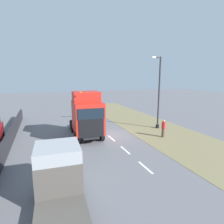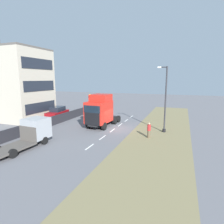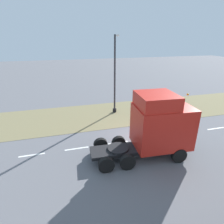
% 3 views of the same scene
% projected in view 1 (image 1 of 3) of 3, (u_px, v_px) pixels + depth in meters
% --- Properties ---
extents(ground_plane, '(120.00, 120.00, 0.00)m').
position_uv_depth(ground_plane, '(108.00, 136.00, 19.18)').
color(ground_plane, slate).
rests_on(ground_plane, ground).
extents(grass_verge, '(7.00, 44.00, 0.01)m').
position_uv_depth(grass_verge, '(158.00, 130.00, 21.28)').
color(grass_verge, olive).
rests_on(grass_verge, ground).
extents(lane_markings, '(0.16, 17.80, 0.00)m').
position_uv_depth(lane_markings, '(106.00, 134.00, 19.83)').
color(lane_markings, white).
rests_on(lane_markings, ground).
extents(boundary_wall, '(0.25, 24.00, 1.33)m').
position_uv_depth(boundary_wall, '(9.00, 140.00, 15.91)').
color(boundary_wall, '#232328').
rests_on(boundary_wall, ground).
extents(lorry_cab, '(3.06, 7.00, 4.70)m').
position_uv_depth(lorry_cab, '(87.00, 115.00, 18.03)').
color(lorry_cab, black).
rests_on(lorry_cab, ground).
extents(flatbed_truck, '(2.48, 6.30, 2.67)m').
position_uv_depth(flatbed_truck, '(59.00, 174.00, 8.89)').
color(flatbed_truck, '#999EA3').
rests_on(flatbed_truck, ground).
extents(lamp_post, '(1.32, 0.41, 8.13)m').
position_uv_depth(lamp_post, '(158.00, 97.00, 21.33)').
color(lamp_post, black).
rests_on(lamp_post, ground).
extents(pedestrian, '(0.39, 0.39, 1.78)m').
position_uv_depth(pedestrian, '(163.00, 129.00, 18.60)').
color(pedestrian, brown).
rests_on(pedestrian, ground).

